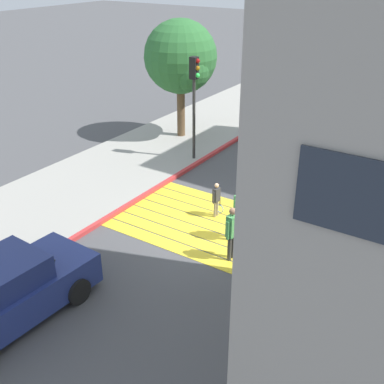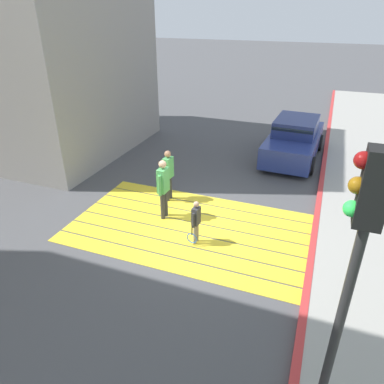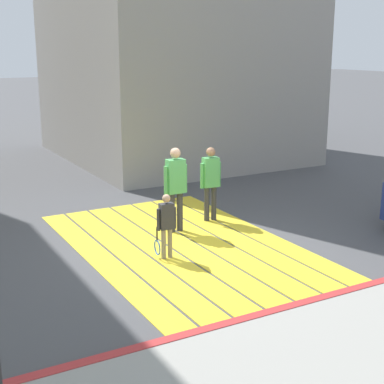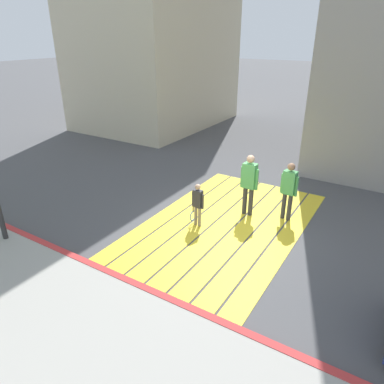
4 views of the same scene
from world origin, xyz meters
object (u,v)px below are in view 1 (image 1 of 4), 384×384
street_tree (182,59)px  pedestrian_child_with_racket (217,198)px  pedestrian_adult_lead (232,230)px  pedestrian_adult_trailing (240,210)px  car_parked_near_curb (5,293)px  traffic_light_corner (194,88)px

street_tree → pedestrian_child_with_racket: street_tree is taller
pedestrian_child_with_racket → pedestrian_adult_lead: bearing=-49.8°
street_tree → pedestrian_adult_trailing: (6.38, -6.41, -2.61)m
car_parked_near_curb → pedestrian_adult_lead: size_ratio=2.68×
pedestrian_adult_lead → pedestrian_child_with_racket: bearing=130.2°
car_parked_near_curb → traffic_light_corner: traffic_light_corner is taller
car_parked_near_curb → pedestrian_child_with_racket: car_parked_near_curb is taller
car_parked_near_curb → pedestrian_adult_lead: pedestrian_adult_lead is taller
car_parked_near_curb → pedestrian_adult_lead: bearing=57.6°
pedestrian_adult_lead → pedestrian_adult_trailing: (-0.31, 1.01, 0.07)m
car_parked_near_curb → traffic_light_corner: size_ratio=1.03×
traffic_light_corner → street_tree: street_tree is taller
pedestrian_adult_trailing → pedestrian_child_with_racket: 1.59m
traffic_light_corner → street_tree: bearing=134.4°
car_parked_near_curb → traffic_light_corner: bearing=98.6°
traffic_light_corner → car_parked_near_curb: bearing=-81.4°
car_parked_near_curb → pedestrian_adult_lead: 5.92m
traffic_light_corner → pedestrian_adult_trailing: size_ratio=2.41×
street_tree → pedestrian_adult_lead: size_ratio=3.26×
pedestrian_adult_trailing → pedestrian_adult_lead: bearing=-73.1°
traffic_light_corner → pedestrian_adult_lead: bearing=-48.9°
traffic_light_corner → pedestrian_child_with_racket: size_ratio=3.53×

